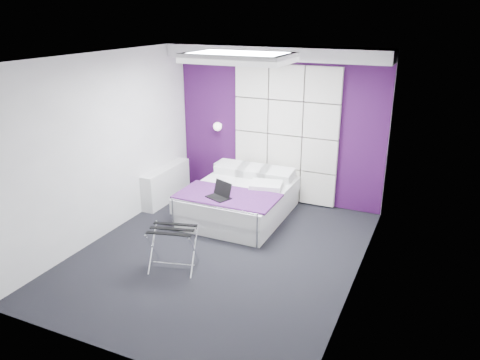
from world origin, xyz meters
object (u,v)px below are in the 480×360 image
object	(u,v)px
luggage_rack	(173,248)
laptop	(220,194)
wall_lamp	(219,126)
bed	(240,200)
radiator	(166,184)
nightstand	(230,164)

from	to	relation	value
luggage_rack	laptop	bearing A→B (deg)	74.29
wall_lamp	bed	world-z (taller)	wall_lamp
wall_lamp	luggage_rack	bearing A→B (deg)	-75.58
wall_lamp	radiator	bearing A→B (deg)	-130.10
wall_lamp	radiator	size ratio (longest dim) A/B	0.12
bed	wall_lamp	bearing A→B (deg)	133.15
bed	laptop	size ratio (longest dim) A/B	5.36
radiator	nightstand	size ratio (longest dim) A/B	2.56
laptop	wall_lamp	bearing A→B (deg)	139.30
wall_lamp	laptop	xyz separation A→B (m)	(0.70, -1.38, -0.65)
nightstand	luggage_rack	xyz separation A→B (m)	(0.45, -2.62, -0.29)
wall_lamp	laptop	bearing A→B (deg)	-62.98
wall_lamp	laptop	world-z (taller)	wall_lamp
bed	nightstand	size ratio (longest dim) A/B	3.88
bed	radiator	bearing A→B (deg)	177.08
radiator	wall_lamp	bearing A→B (deg)	49.90
wall_lamp	laptop	distance (m)	1.68
bed	laptop	distance (m)	0.63
nightstand	bed	bearing A→B (deg)	-55.63
bed	nightstand	bearing A→B (deg)	124.37
bed	nightstand	xyz separation A→B (m)	(-0.54, 0.79, 0.30)
nightstand	laptop	world-z (taller)	laptop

